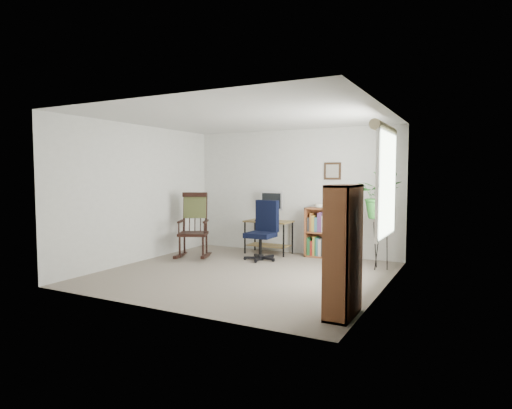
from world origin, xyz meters
The scene contains 18 objects.
floor centered at (0.00, 0.00, 0.00)m, with size 4.20×4.00×0.00m, color gray.
ceiling centered at (0.00, 0.00, 2.40)m, with size 4.20×4.00×0.00m, color silver.
wall_back centered at (0.00, 2.00, 1.20)m, with size 4.20×0.00×2.40m, color silver.
wall_front centered at (0.00, -2.00, 1.20)m, with size 4.20×0.00×2.40m, color silver.
wall_left centered at (-2.10, 0.00, 1.20)m, with size 0.00×4.00×2.40m, color silver.
wall_right centered at (2.10, 0.00, 1.20)m, with size 0.00×4.00×2.40m, color silver.
window centered at (2.06, 0.30, 1.40)m, with size 0.12×1.20×1.50m, color white, non-canonical shape.
desk centered at (-0.40, 1.70, 0.32)m, with size 0.89×0.49×0.64m, color olive, non-canonical shape.
monitor centered at (-0.40, 1.84, 0.92)m, with size 0.46×0.16×0.56m, color silver, non-canonical shape.
keyboard centered at (-0.40, 1.58, 0.66)m, with size 0.40×0.15×0.03m, color black.
office_chair centered at (-0.25, 1.06, 0.54)m, with size 0.59×0.59×1.09m, color black, non-canonical shape.
rocking_chair centered at (-1.45, 0.68, 0.61)m, with size 0.63×1.05×1.22m, color black, non-canonical shape.
low_bookshelf centered at (0.77, 1.82, 0.46)m, with size 0.87×0.29×0.92m, color brown, non-canonical shape.
tall_bookshelf centered at (1.92, -1.25, 0.71)m, with size 0.27×0.62×1.43m, color brown, non-canonical shape.
plant_stand centered at (1.80, 1.29, 0.44)m, with size 0.25×0.25×0.89m, color black, non-canonical shape.
spider_plant centered at (1.80, 1.29, 1.56)m, with size 1.69×1.88×1.46m, color #246423.
potted_plant_small centered at (1.05, 1.83, 0.98)m, with size 0.13×0.24×0.11m, color #246423.
framed_picture centered at (0.77, 1.97, 1.60)m, with size 0.32×0.04×0.32m, color black, non-canonical shape.
Camera 1 is at (3.20, -5.71, 1.53)m, focal length 30.00 mm.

